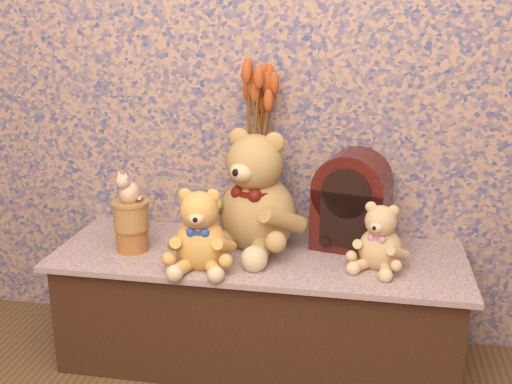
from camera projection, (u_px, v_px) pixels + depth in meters
The scene contains 10 objects.
display_shelf at pixel (259, 307), 2.21m from camera, with size 1.43×0.51×0.42m, color #3B4678.
teddy_large at pixel (258, 185), 2.15m from camera, with size 0.36×0.43×0.46m, color #AE7F43, non-canonical shape.
teddy_medium at pixel (200, 225), 2.00m from camera, with size 0.23×0.27×0.29m, color #BB7F34, non-canonical shape.
teddy_small at pixel (381, 233), 2.00m from camera, with size 0.19×0.23×0.24m, color tan, non-canonical shape.
cathedral_radio at pixel (352, 200), 2.16m from camera, with size 0.25×0.18×0.35m, color #3D100B, non-canonical shape.
ceramic_vase at pixel (259, 208), 2.28m from camera, with size 0.13×0.13×0.22m, color tan.
dried_stalks at pixel (259, 122), 2.18m from camera, with size 0.23×0.23×0.44m, color #BB4B1D, non-canonical shape.
biscuit_tin_lower at pixel (133, 239), 2.16m from camera, with size 0.11×0.11×0.08m, color gold.
biscuit_tin_upper at pixel (131, 215), 2.13m from camera, with size 0.13×0.13×0.10m, color #D6BB5D.
cat_figurine at pixel (129, 186), 2.10m from camera, with size 0.09×0.09×0.12m, color silver, non-canonical shape.
Camera 1 is at (0.35, -0.70, 1.26)m, focal length 42.82 mm.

